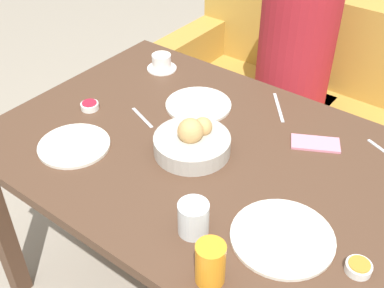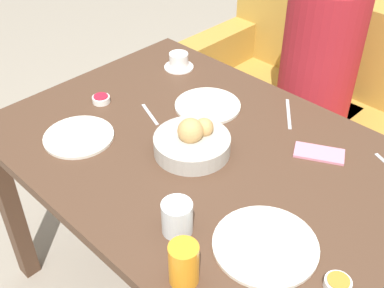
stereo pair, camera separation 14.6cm
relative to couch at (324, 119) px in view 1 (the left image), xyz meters
The scene contains 15 objects.
dining_table 1.09m from the couch, 90.95° to the right, with size 1.29×0.93×0.76m.
couch is the anchor object (origin of this frame).
seated_person 0.31m from the couch, 131.78° to the right, with size 0.34×0.44×1.24m.
bread_basket 1.17m from the couch, 91.32° to the right, with size 0.24×0.24×0.12m.
plate_near_left 1.39m from the couch, 104.64° to the right, with size 0.22×0.22×0.01m.
plate_near_right 1.34m from the couch, 73.04° to the right, with size 0.26×0.26×0.01m.
plate_far_center 0.98m from the couch, 100.84° to the right, with size 0.23×0.23×0.01m.
juice_glass 1.53m from the couch, 78.25° to the right, with size 0.07×0.07×0.11m.
water_tumbler 1.42m from the couch, 82.45° to the right, with size 0.08×0.08×0.09m.
coffee_cup 0.97m from the couch, 121.16° to the right, with size 0.12×0.12×0.06m.
jam_bowl_berry 1.27m from the couch, 112.47° to the right, with size 0.06×0.06×0.03m.
jam_bowl_honey 1.39m from the couch, 64.86° to the right, with size 0.06×0.06×0.03m.
knife_silver 0.82m from the couch, 84.55° to the right, with size 0.12×0.15×0.00m.
spoon_coffee 1.15m from the couch, 104.75° to the right, with size 0.13×0.06×0.00m.
cell_phone 0.96m from the couch, 71.94° to the right, with size 0.17×0.14×0.01m.
Camera 1 is at (0.70, -0.95, 1.68)m, focal length 45.00 mm.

